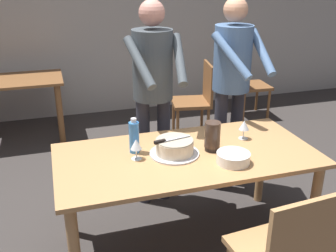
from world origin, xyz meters
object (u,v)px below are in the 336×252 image
Objects in this scene: plate_stack at (233,158)px; background_table at (20,92)px; wine_glass_near at (136,145)px; person_standing_beside at (232,76)px; cake_on_platter at (174,147)px; hurricane_lamp at (212,136)px; chair_near_side at (284,252)px; main_dining_table at (187,167)px; person_cutting_cake at (153,84)px; cake_knife at (165,141)px; background_chair_1 at (247,82)px; water_bottle at (134,137)px; background_chair_0 at (197,97)px; wine_glass_far at (244,126)px.

plate_stack reaches higher than background_table.
person_standing_beside reaches higher than wine_glass_near.
cake_on_platter is 1.62× the size of hurricane_lamp.
hurricane_lamp reaches higher than plate_stack.
wine_glass_near is at bearing 126.95° from chair_near_side.
person_cutting_cake is at bearing 95.52° from main_dining_table.
background_table is at bearing 116.53° from main_dining_table.
person_standing_beside is (0.99, 0.65, 0.22)m from wine_glass_near.
main_dining_table is 6.63× the size of cake_knife.
main_dining_table is at bearing -133.61° from person_standing_beside.
background_chair_1 is at bearing 43.46° from person_cutting_cake.
wine_glass_near is 0.11m from water_bottle.
hurricane_lamp is (0.18, -0.00, 0.21)m from main_dining_table.
chair_near_side is 0.90× the size of background_table.
cake_knife is at bearing -117.13° from background_chair_0.
person_standing_beside is (0.40, 0.89, 0.29)m from plate_stack.
wine_glass_far is 0.08× the size of person_standing_beside.
main_dining_table is 1.04× the size of person_cutting_cake.
wine_glass_near is 0.53m from hurricane_lamp.
background_chair_1 is (0.89, 0.43, 0.00)m from background_chair_0.
cake_knife is (-0.07, -0.01, 0.06)m from cake_on_platter.
person_standing_beside is (0.71, 0.03, 0.00)m from person_cutting_cake.
hurricane_lamp reaches higher than wine_glass_far.
background_table is at bearing 136.68° from person_standing_beside.
background_chair_1 is (1.45, 2.53, -0.29)m from plate_stack.
wine_glass_far is (0.84, 0.09, 0.00)m from wine_glass_near.
chair_near_side is (-0.37, -1.49, -0.58)m from person_standing_beside.
person_standing_beside is 1.72× the size of background_table.
background_chair_0 reaches higher than plate_stack.
person_cutting_cake reaches higher than chair_near_side.
hurricane_lamp is 2.02m from background_chair_0.
chair_near_side is at bearing -114.39° from background_chair_1.
person_cutting_cake is (-0.06, 0.65, 0.43)m from main_dining_table.
main_dining_table is 2.87m from background_chair_1.
wine_glass_far is (0.64, 0.11, -0.01)m from cake_knife.
background_chair_0 is (0.53, 2.69, 0.00)m from chair_near_side.
cake_on_platter is 0.38× the size of background_chair_1.
person_cutting_cake is 2.49m from background_chair_1.
hurricane_lamp is 0.89m from chair_near_side.
background_table is (-1.40, 2.43, -0.28)m from hurricane_lamp.
cake_knife is 0.46m from plate_stack.
background_chair_1 is at bearing 61.17° from wine_glass_far.
background_chair_0 is (0.32, 1.77, -0.36)m from wine_glass_far.
main_dining_table is 2.05m from background_chair_0.
person_standing_beside reaches higher than plate_stack.
wine_glass_near is 0.16× the size of background_chair_1.
background_table is at bearing 122.84° from person_cutting_cake.
hurricane_lamp is at bearing -108.30° from background_chair_0.
background_chair_1 is (1.78, 2.30, -0.31)m from cake_on_platter.
cake_on_platter is 1.26× the size of cake_knife.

